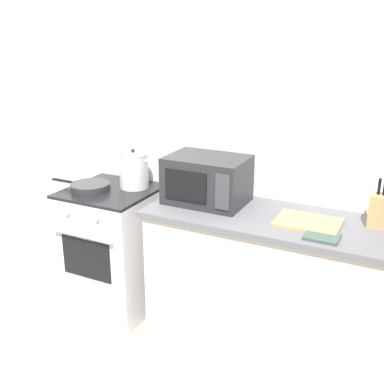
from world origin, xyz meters
name	(u,v)px	position (x,y,z in m)	size (l,w,h in m)	color
ground_plane	(107,365)	(0.00, 0.00, 0.00)	(10.00, 10.00, 0.00)	#9E9384
back_wall	(218,142)	(0.30, 0.97, 1.25)	(4.40, 0.10, 2.50)	silver
lower_cabinet_right	(281,291)	(0.90, 0.62, 0.44)	(1.64, 0.56, 0.88)	beige
countertop_right	(286,222)	(0.90, 0.62, 0.90)	(1.70, 0.60, 0.04)	#59595E
stove	(113,249)	(-0.35, 0.60, 0.46)	(0.60, 0.64, 0.92)	silver
stock_pot	(134,170)	(-0.23, 0.72, 1.05)	(0.29, 0.21, 0.28)	silver
frying_pan	(90,187)	(-0.47, 0.52, 0.95)	(0.47, 0.27, 0.05)	#28282B
microwave	(207,180)	(0.36, 0.68, 1.07)	(0.50, 0.37, 0.30)	#232326
cutting_board	(308,223)	(1.03, 0.60, 0.93)	(0.36, 0.26, 0.02)	tan
knife_block	(382,211)	(1.40, 0.74, 1.02)	(0.13, 0.10, 0.28)	tan
oven_mitt	(322,237)	(1.15, 0.44, 0.93)	(0.18, 0.14, 0.02)	#384C42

